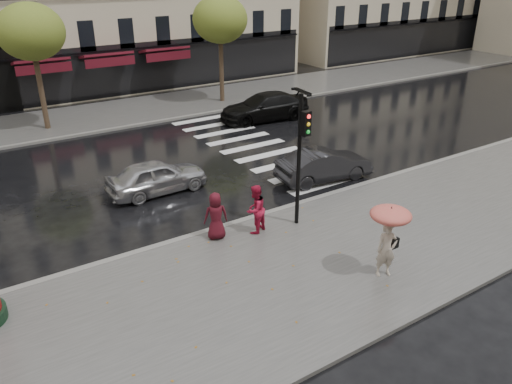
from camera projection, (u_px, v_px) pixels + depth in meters
ground at (257, 275)px, 14.73m from camera, size 160.00×160.00×0.00m
near_sidewalk at (267, 281)px, 14.32m from camera, size 90.00×7.00×0.12m
far_sidewalk at (80, 119)px, 29.17m from camera, size 90.00×6.00×0.12m
near_kerb at (209, 231)px, 16.98m from camera, size 90.00×0.25×0.14m
far_kerb at (95, 132)px, 26.88m from camera, size 90.00×0.25×0.14m
zebra_crossing at (253, 146)px, 25.00m from camera, size 3.60×11.75×0.01m
tree_far_left at (31, 32)px, 25.28m from camera, size 3.40×3.40×6.64m
tree_far_right at (220, 20)px, 30.72m from camera, size 3.40×3.40×6.64m
woman_umbrella at (389, 230)px, 13.93m from camera, size 1.16×1.16×2.23m
woman_red at (255, 209)px, 16.50m from camera, size 1.00×0.90×1.69m
man_burgundy at (216, 216)px, 16.15m from camera, size 0.90×0.73×1.60m
traffic_light at (301, 149)px, 16.22m from camera, size 0.31×0.44×4.56m
car_silver at (157, 176)px, 19.76m from camera, size 4.00×1.67×1.35m
car_darkgrey at (324, 165)px, 20.88m from camera, size 4.24×1.92×1.35m
car_black at (264, 107)px, 28.91m from camera, size 5.52×2.78×1.54m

